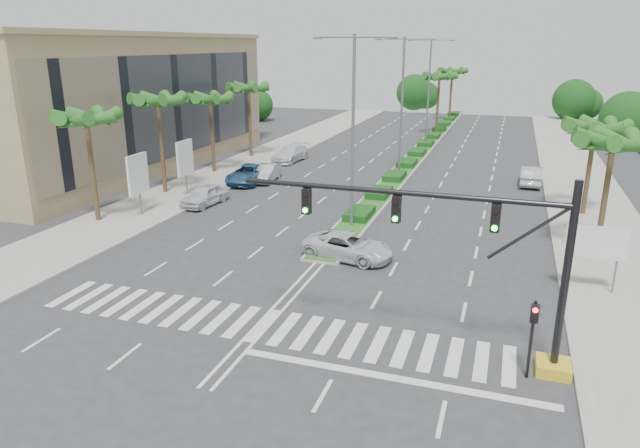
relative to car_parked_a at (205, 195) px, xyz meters
The scene contains 28 objects.
ground 19.89m from the car_parked_a, 53.59° to the right, with size 160.00×160.00×0.00m, color #333335.
footpath_right 27.30m from the car_parked_a, ahead, with size 6.00×120.00×0.15m, color gray.
footpath_left 5.29m from the car_parked_a, 130.35° to the left, with size 6.00×120.00×0.15m, color gray.
median 31.32m from the car_parked_a, 67.86° to the left, with size 2.20×75.00×0.20m, color gray.
median_grass 31.32m from the car_parked_a, 67.86° to the left, with size 1.80×75.00×0.04m, color #296221.
building 18.15m from the car_parked_a, 144.84° to the left, with size 12.00×36.00×12.00m, color tan.
signal_gantry 26.59m from the car_parked_a, 37.21° to the right, with size 12.60×1.20×7.20m.
pedestrian_signal 27.95m from the car_parked_a, 36.66° to the right, with size 0.28×0.36×3.00m.
direction_sign 26.59m from the car_parked_a, 17.56° to the right, with size 2.70×0.11×3.40m.
billboard_near 5.31m from the car_parked_a, 124.03° to the right, with size 0.18×2.10×4.35m.
billboard_far 4.02m from the car_parked_a, 143.44° to the left, with size 0.18×2.10×4.35m.
palm_left_near 9.66m from the car_parked_a, 128.08° to the right, with size 4.57×4.68×7.55m.
palm_left_mid 8.13m from the car_parked_a, 156.93° to the left, with size 4.57×4.68×7.95m.
palm_left_far 12.46m from the car_parked_a, 115.17° to the left, with size 4.57×4.68×7.35m.
palm_left_end 19.59m from the car_parked_a, 104.63° to the left, with size 4.57×4.68×7.75m.
palm_right_near 26.93m from the car_parked_a, ahead, with size 4.57×4.68×7.05m.
palm_right_far 27.47m from the car_parked_a, 12.86° to the left, with size 4.57×4.68×6.75m.
palm_median_a 41.25m from the car_parked_a, 73.17° to the left, with size 4.57×4.68×8.05m.
palm_median_b 55.65m from the car_parked_a, 77.67° to the left, with size 4.57×4.68×8.05m.
streetlight_near 13.41m from the car_parked_a, ahead, with size 5.10×0.25×12.00m.
streetlight_mid 19.29m from the car_parked_a, 49.88° to the left, with size 5.10×0.25×12.00m.
streetlight_far 32.80m from the car_parked_a, 68.53° to the left, with size 5.10×0.25×12.00m.
car_parked_a is the anchor object (origin of this frame).
car_parked_b 8.61m from the car_parked_a, 81.66° to the left, with size 1.52×4.37×1.44m, color #BABBBF.
car_parked_c 7.42m from the car_parked_a, 90.00° to the left, with size 2.55×5.53×1.54m, color #2A5581.
car_parked_d 17.32m from the car_parked_a, 90.00° to the left, with size 2.17×5.33×1.55m, color white.
car_crossing 14.91m from the car_parked_a, 28.95° to the right, with size 2.36×5.11×1.42m, color silver.
car_right 27.09m from the car_parked_a, 32.04° to the left, with size 1.68×4.81×1.59m, color silver.
Camera 1 is at (9.23, -19.90, 11.47)m, focal length 32.00 mm.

